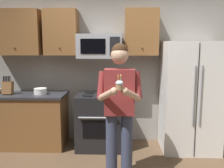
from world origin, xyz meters
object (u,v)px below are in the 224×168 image
oven_range (100,121)px  refrigerator (190,97)px  microwave (100,46)px  cupcake (119,85)px  knife_block (8,87)px  bowl_large_white (40,91)px  person (119,104)px

oven_range → refrigerator: size_ratio=0.52×
oven_range → microwave: bearing=90.0°
oven_range → cupcake: cupcake is taller
oven_range → knife_block: (-1.54, -0.03, 0.57)m
microwave → refrigerator: (1.50, -0.16, -0.82)m
oven_range → knife_block: 1.64m
bowl_large_white → cupcake: size_ratio=1.26×
oven_range → person: bearing=-71.2°
oven_range → person: person is taller
refrigerator → bowl_large_white: (-2.50, 0.04, 0.07)m
oven_range → refrigerator: (1.50, -0.04, 0.44)m
microwave → refrigerator: microwave is taller
person → cupcake: person is taller
bowl_large_white → person: 1.67m
bowl_large_white → cupcake: (1.34, -1.32, 0.32)m
cupcake → bowl_large_white: bearing=135.3°
bowl_large_white → microwave: bearing=6.8°
knife_block → bowl_large_white: (0.54, 0.03, -0.06)m
person → oven_range: bearing=108.8°
refrigerator → oven_range: bearing=178.5°
refrigerator → knife_block: refrigerator is taller
knife_block → cupcake: size_ratio=1.84×
oven_range → bowl_large_white: bowl_large_white is taller
bowl_large_white → cupcake: bearing=-44.7°
microwave → oven_range: bearing=-90.0°
knife_block → cupcake: cupcake is taller
microwave → refrigerator: 1.72m
refrigerator → person: refrigerator is taller
person → bowl_large_white: bearing=143.4°
refrigerator → cupcake: size_ratio=10.35×
oven_range → microwave: size_ratio=1.26×
refrigerator → cupcake: refrigerator is taller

